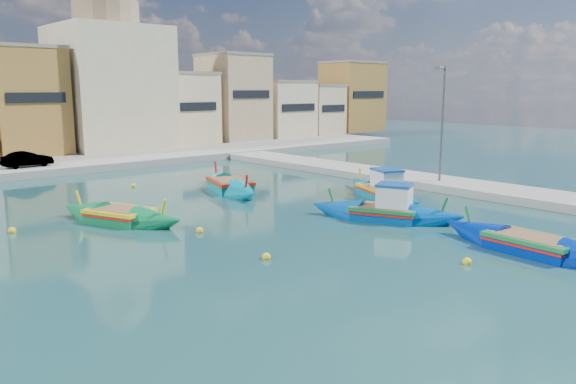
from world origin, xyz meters
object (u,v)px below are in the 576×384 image
luzzu_cyan_mid (230,187)px  luzzu_green (120,217)px  luzzu_blue_south (532,247)px  quay_street_lamp (442,123)px  church_block (109,70)px  luzzu_turquoise_cabin (383,192)px  luzzu_blue_cabin (386,213)px

luzzu_cyan_mid → luzzu_green: luzzu_cyan_mid is taller
luzzu_blue_south → luzzu_cyan_mid: bearing=93.2°
luzzu_cyan_mid → luzzu_green: size_ratio=1.18×
quay_street_lamp → luzzu_blue_south: size_ratio=0.91×
church_block → luzzu_cyan_mid: size_ratio=2.04×
luzzu_turquoise_cabin → luzzu_blue_south: luzzu_turquoise_cabin is taller
quay_street_lamp → luzzu_blue_cabin: 11.20m
luzzu_turquoise_cabin → luzzu_cyan_mid: bearing=125.3°
church_block → luzzu_blue_south: size_ratio=2.17×
luzzu_blue_cabin → church_block: bearing=86.3°
quay_street_lamp → luzzu_turquoise_cabin: quay_street_lamp is taller
luzzu_cyan_mid → luzzu_green: 9.86m
church_block → luzzu_blue_cabin: church_block is taller
luzzu_turquoise_cabin → luzzu_cyan_mid: 9.85m
luzzu_cyan_mid → luzzu_blue_south: luzzu_cyan_mid is taller
luzzu_green → luzzu_turquoise_cabin: bearing=-17.0°
luzzu_green → quay_street_lamp: bearing=-13.7°
church_block → quay_street_lamp: bearing=-77.7°
church_block → luzzu_green: church_block is taller
luzzu_cyan_mid → luzzu_blue_south: bearing=-86.8°
church_block → luzzu_green: bearing=-113.8°
quay_street_lamp → luzzu_cyan_mid: (-11.06, 8.43, -4.05)m
luzzu_blue_south → quay_street_lamp: bearing=48.1°
luzzu_turquoise_cabin → luzzu_blue_south: size_ratio=1.01×
quay_street_lamp → luzzu_turquoise_cabin: 6.70m
quay_street_lamp → luzzu_green: bearing=166.3°
quay_street_lamp → luzzu_green: size_ratio=1.01×
luzzu_turquoise_cabin → quay_street_lamp: bearing=-4.2°
luzzu_turquoise_cabin → luzzu_blue_cabin: 5.93m
quay_street_lamp → luzzu_blue_south: (-9.96, -11.11, -4.07)m
quay_street_lamp → luzzu_green: 21.27m
church_block → luzzu_turquoise_cabin: 34.63m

